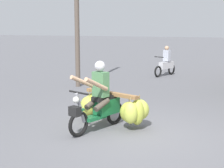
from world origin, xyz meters
name	(u,v)px	position (x,y,z in m)	size (l,w,h in m)	color
ground_plane	(131,135)	(0.00, 0.00, 0.00)	(120.00, 120.00, 0.00)	slate
motorbike_main_loaded	(110,106)	(-0.62, 0.42, 0.50)	(1.84, 1.99, 1.58)	black
motorbike_distant_ahead_left	(166,64)	(-0.77, 8.85, 0.57)	(0.82, 1.51, 1.40)	black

